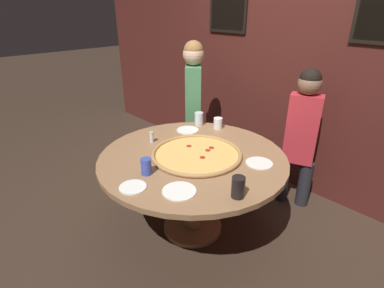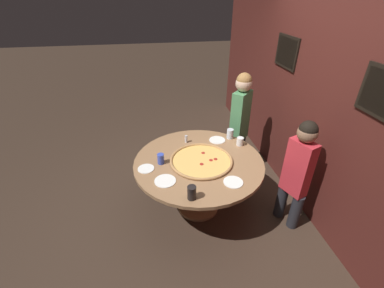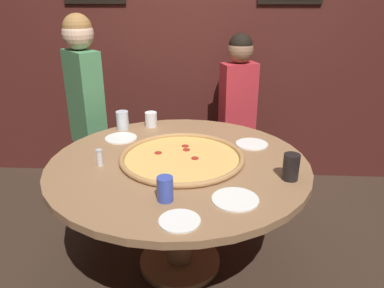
% 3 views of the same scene
% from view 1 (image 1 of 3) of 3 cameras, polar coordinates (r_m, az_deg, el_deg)
% --- Properties ---
extents(ground_plane, '(24.00, 24.00, 0.00)m').
position_cam_1_polar(ground_plane, '(2.83, 0.12, -15.67)').
color(ground_plane, '#38281E').
extents(back_wall, '(6.40, 0.08, 2.60)m').
position_cam_1_polar(back_wall, '(3.27, 18.03, 14.43)').
color(back_wall, '#4C1E19').
rests_on(back_wall, ground_plane).
extents(dining_table, '(1.51, 1.51, 0.74)m').
position_cam_1_polar(dining_table, '(2.48, 0.13, -5.07)').
color(dining_table, '#936B47').
rests_on(dining_table, ground_plane).
extents(giant_pizza, '(0.73, 0.73, 0.03)m').
position_cam_1_polar(giant_pizza, '(2.41, 0.90, -1.88)').
color(giant_pizza, '#EAB75B').
rests_on(giant_pizza, dining_table).
extents(drink_cup_beside_pizza, '(0.09, 0.09, 0.14)m').
position_cam_1_polar(drink_cup_beside_pizza, '(1.91, 8.78, -8.13)').
color(drink_cup_beside_pizza, black).
rests_on(drink_cup_beside_pizza, dining_table).
extents(drink_cup_centre_back, '(0.09, 0.09, 0.13)m').
position_cam_1_polar(drink_cup_centre_back, '(3.00, 1.32, 4.81)').
color(drink_cup_centre_back, silver).
rests_on(drink_cup_centre_back, dining_table).
extents(drink_cup_by_shaker, '(0.08, 0.08, 0.12)m').
position_cam_1_polar(drink_cup_by_shaker, '(2.15, -8.70, -4.24)').
color(drink_cup_by_shaker, '#384CB7').
rests_on(drink_cup_by_shaker, dining_table).
extents(drink_cup_far_right, '(0.09, 0.09, 0.11)m').
position_cam_1_polar(drink_cup_far_right, '(2.93, 4.97, 3.97)').
color(drink_cup_far_right, white).
rests_on(drink_cup_far_right, dining_table).
extents(white_plate_far_back, '(0.21, 0.21, 0.01)m').
position_cam_1_polar(white_plate_far_back, '(2.89, -0.84, 2.67)').
color(white_plate_far_back, white).
rests_on(white_plate_far_back, dining_table).
extents(white_plate_left_side, '(0.20, 0.20, 0.01)m').
position_cam_1_polar(white_plate_left_side, '(2.35, 12.68, -3.58)').
color(white_plate_left_side, white).
rests_on(white_plate_left_side, dining_table).
extents(white_plate_near_front, '(0.18, 0.18, 0.01)m').
position_cam_1_polar(white_plate_near_front, '(2.04, -11.20, -8.06)').
color(white_plate_near_front, white).
rests_on(white_plate_near_front, dining_table).
extents(white_plate_right_side, '(0.22, 0.22, 0.01)m').
position_cam_1_polar(white_plate_right_side, '(1.97, -2.44, -8.94)').
color(white_plate_right_side, white).
rests_on(white_plate_right_side, dining_table).
extents(condiment_shaker, '(0.04, 0.04, 0.10)m').
position_cam_1_polar(condiment_shaker, '(2.65, -7.70, 1.33)').
color(condiment_shaker, silver).
rests_on(condiment_shaker, dining_table).
extents(diner_side_right, '(0.36, 0.36, 1.51)m').
position_cam_1_polar(diner_side_right, '(3.38, 0.27, 8.10)').
color(diner_side_right, '#232328').
rests_on(diner_side_right, ground_plane).
extents(diner_far_right, '(0.36, 0.24, 1.36)m').
position_cam_1_polar(diner_far_right, '(2.95, 20.14, 2.12)').
color(diner_far_right, '#232328').
rests_on(diner_far_right, ground_plane).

